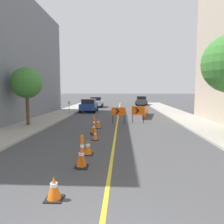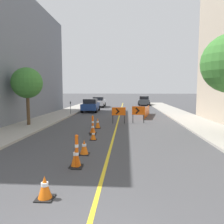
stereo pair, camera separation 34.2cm
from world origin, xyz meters
The scene contains 19 objects.
lane_stripe centered at (0.00, 20.85, 0.00)m, with size 0.12×41.69×0.01m.
sidewalk_left centered at (-6.38, 20.85, 0.06)m, with size 2.95×41.69×0.12m.
sidewalk_right centered at (6.38, 20.85, 0.06)m, with size 2.95×41.69×0.12m.
traffic_cone_nearest centered at (-1.27, 2.30, 0.29)m, with size 0.43×0.43×0.59m.
traffic_cone_second centered at (-1.03, 4.61, 0.36)m, with size 0.45×0.45×0.73m.
traffic_cone_third centered at (-1.02, 6.06, 0.31)m, with size 0.43×0.43×0.63m.
traffic_cone_fourth centered at (-1.05, 8.72, 0.26)m, with size 0.36×0.36×0.53m.
traffic_cone_fifth centered at (-1.36, 10.55, 0.28)m, with size 0.45×0.45×0.57m.
traffic_cone_farthest centered at (-1.28, 12.31, 0.36)m, with size 0.42×0.42×0.72m.
delineator_post_front centered at (-0.96, 4.47, 0.51)m, with size 0.37×0.37×1.18m.
delineator_post_rear centered at (-1.28, 10.06, 0.50)m, with size 0.38×0.38×1.16m.
arrow_barricade_primary centered at (0.11, 14.58, 0.92)m, with size 1.10×0.17×1.30m.
arrow_barricade_secondary centered at (1.70, 14.93, 0.96)m, with size 1.04×0.13×1.36m.
safety_mesh_fence centered at (2.77, 19.38, 0.49)m, with size 1.10×5.40×0.98m.
parked_car_curb_near centered at (-3.66, 23.75, 0.80)m, with size 1.94×4.33×1.59m.
parked_car_curb_mid centered at (-3.63, 31.13, 0.80)m, with size 1.94×4.33×1.59m.
parked_car_curb_far centered at (3.75, 35.57, 0.80)m, with size 2.04×4.40×1.59m.
parking_meter_far_curb centered at (-5.25, 20.20, 1.08)m, with size 0.12×0.11×1.36m.
street_tree_left_near centered at (-6.52, 12.85, 3.18)m, with size 2.24×2.24×4.20m.
Camera 2 is at (0.73, -2.75, 2.70)m, focal length 35.00 mm.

